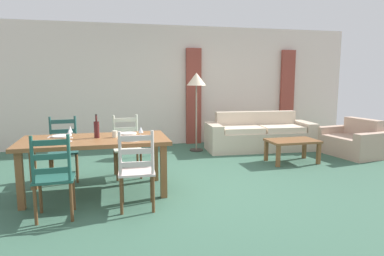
# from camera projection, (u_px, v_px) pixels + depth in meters

# --- Properties ---
(ground_plane) EXTENTS (9.60, 9.60, 0.02)m
(ground_plane) POSITION_uv_depth(u_px,v_px,m) (189.00, 188.00, 4.87)
(ground_plane) COLOR #375E4A
(wall_far) EXTENTS (9.60, 0.16, 2.70)m
(wall_far) POSITION_uv_depth(u_px,v_px,m) (155.00, 86.00, 7.83)
(wall_far) COLOR beige
(wall_far) RESTS_ON ground_plane
(curtain_panel_left) EXTENTS (0.35, 0.08, 2.20)m
(curtain_panel_left) POSITION_uv_depth(u_px,v_px,m) (194.00, 97.00, 7.95)
(curtain_panel_left) COLOR brown
(curtain_panel_left) RESTS_ON ground_plane
(curtain_panel_right) EXTENTS (0.35, 0.08, 2.20)m
(curtain_panel_right) POSITION_uv_depth(u_px,v_px,m) (287.00, 95.00, 8.53)
(curtain_panel_right) COLOR brown
(curtain_panel_right) RESTS_ON ground_plane
(dining_table) EXTENTS (1.90, 0.96, 0.75)m
(dining_table) POSITION_uv_depth(u_px,v_px,m) (95.00, 145.00, 4.54)
(dining_table) COLOR brown
(dining_table) RESTS_ON ground_plane
(dining_chair_near_left) EXTENTS (0.43, 0.41, 0.96)m
(dining_chair_near_left) POSITION_uv_depth(u_px,v_px,m) (54.00, 177.00, 3.73)
(dining_chair_near_left) COLOR #205449
(dining_chair_near_left) RESTS_ON ground_plane
(dining_chair_near_right) EXTENTS (0.45, 0.43, 0.96)m
(dining_chair_near_right) POSITION_uv_depth(u_px,v_px,m) (137.00, 170.00, 4.00)
(dining_chair_near_right) COLOR beige
(dining_chair_near_right) RESTS_ON ground_plane
(dining_chair_far_left) EXTENTS (0.44, 0.43, 0.96)m
(dining_chair_far_left) POSITION_uv_depth(u_px,v_px,m) (64.00, 149.00, 5.19)
(dining_chair_far_left) COLOR #26554F
(dining_chair_far_left) RESTS_ON ground_plane
(dining_chair_far_right) EXTENTS (0.45, 0.43, 0.96)m
(dining_chair_far_right) POSITION_uv_depth(u_px,v_px,m) (127.00, 146.00, 5.38)
(dining_chair_far_right) COLOR beige
(dining_chair_far_right) RESTS_ON ground_plane
(dinner_plate_near_left) EXTENTS (0.24, 0.24, 0.02)m
(dinner_plate_near_left) POSITION_uv_depth(u_px,v_px,m) (56.00, 143.00, 4.18)
(dinner_plate_near_left) COLOR white
(dinner_plate_near_left) RESTS_ON dining_table
(fork_near_left) EXTENTS (0.03, 0.17, 0.01)m
(fork_near_left) POSITION_uv_depth(u_px,v_px,m) (43.00, 144.00, 4.15)
(fork_near_left) COLOR silver
(fork_near_left) RESTS_ON dining_table
(dinner_plate_near_right) EXTENTS (0.24, 0.24, 0.02)m
(dinner_plate_near_right) POSITION_uv_depth(u_px,v_px,m) (131.00, 140.00, 4.40)
(dinner_plate_near_right) COLOR white
(dinner_plate_near_right) RESTS_ON dining_table
(fork_near_right) EXTENTS (0.03, 0.17, 0.01)m
(fork_near_right) POSITION_uv_depth(u_px,v_px,m) (119.00, 141.00, 4.36)
(fork_near_right) COLOR silver
(fork_near_right) RESTS_ON dining_table
(dinner_plate_far_left) EXTENTS (0.24, 0.24, 0.02)m
(dinner_plate_far_left) POSITION_uv_depth(u_px,v_px,m) (61.00, 136.00, 4.66)
(dinner_plate_far_left) COLOR white
(dinner_plate_far_left) RESTS_ON dining_table
(fork_far_left) EXTENTS (0.03, 0.17, 0.01)m
(fork_far_left) POSITION_uv_depth(u_px,v_px,m) (49.00, 137.00, 4.63)
(fork_far_left) COLOR silver
(fork_far_left) RESTS_ON dining_table
(dinner_plate_far_right) EXTENTS (0.24, 0.24, 0.02)m
(dinner_plate_far_right) POSITION_uv_depth(u_px,v_px,m) (128.00, 133.00, 4.88)
(dinner_plate_far_right) COLOR white
(dinner_plate_far_right) RESTS_ON dining_table
(fork_far_right) EXTENTS (0.03, 0.17, 0.01)m
(fork_far_right) POSITION_uv_depth(u_px,v_px,m) (117.00, 134.00, 4.84)
(fork_far_right) COLOR silver
(fork_far_right) RESTS_ON dining_table
(wine_bottle) EXTENTS (0.07, 0.07, 0.32)m
(wine_bottle) POSITION_uv_depth(u_px,v_px,m) (97.00, 129.00, 4.57)
(wine_bottle) COLOR #471919
(wine_bottle) RESTS_ON dining_table
(wine_glass_near_left) EXTENTS (0.06, 0.06, 0.16)m
(wine_glass_near_left) POSITION_uv_depth(u_px,v_px,m) (69.00, 133.00, 4.31)
(wine_glass_near_left) COLOR white
(wine_glass_near_left) RESTS_ON dining_table
(wine_glass_near_right) EXTENTS (0.06, 0.06, 0.16)m
(wine_glass_near_right) POSITION_uv_depth(u_px,v_px,m) (141.00, 130.00, 4.52)
(wine_glass_near_right) COLOR white
(wine_glass_near_right) RESTS_ON dining_table
(wine_glass_far_left) EXTENTS (0.06, 0.06, 0.16)m
(wine_glass_far_left) POSITION_uv_depth(u_px,v_px,m) (70.00, 130.00, 4.56)
(wine_glass_far_left) COLOR white
(wine_glass_far_left) RESTS_ON dining_table
(coffee_cup_primary) EXTENTS (0.07, 0.07, 0.09)m
(coffee_cup_primary) POSITION_uv_depth(u_px,v_px,m) (115.00, 134.00, 4.61)
(coffee_cup_primary) COLOR beige
(coffee_cup_primary) RESTS_ON dining_table
(couch) EXTENTS (2.33, 0.96, 0.80)m
(couch) POSITION_uv_depth(u_px,v_px,m) (259.00, 136.00, 7.41)
(couch) COLOR beige
(couch) RESTS_ON ground_plane
(coffee_table) EXTENTS (0.90, 0.56, 0.42)m
(coffee_table) POSITION_uv_depth(u_px,v_px,m) (292.00, 143.00, 6.26)
(coffee_table) COLOR brown
(coffee_table) RESTS_ON ground_plane
(armchair_upholstered) EXTENTS (0.96, 1.26, 0.72)m
(armchair_upholstered) POSITION_uv_depth(u_px,v_px,m) (353.00, 142.00, 6.90)
(armchair_upholstered) COLOR tan
(armchair_upholstered) RESTS_ON ground_plane
(standing_lamp) EXTENTS (0.40, 0.40, 1.64)m
(standing_lamp) POSITION_uv_depth(u_px,v_px,m) (196.00, 84.00, 7.10)
(standing_lamp) COLOR #332D28
(standing_lamp) RESTS_ON ground_plane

